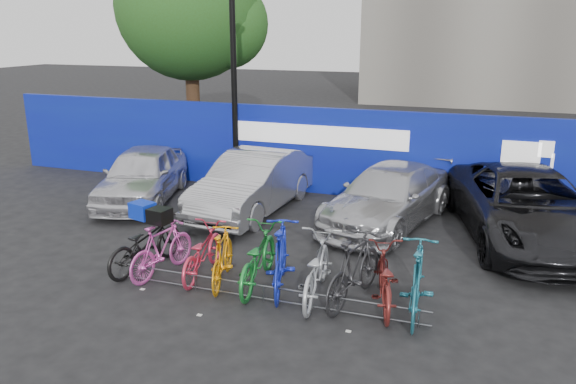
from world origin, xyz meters
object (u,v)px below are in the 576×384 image
at_px(lamppost, 234,74).
at_px(bike_7, 354,269).
at_px(bike_1, 162,249).
at_px(bike_3, 222,257).
at_px(car_2, 388,196).
at_px(bike_0, 145,243).
at_px(bike_5, 281,257).
at_px(car_3, 527,207).
at_px(car_0, 142,175).
at_px(bike_9, 417,280).
at_px(bike_4, 257,258).
at_px(bike_6, 316,269).
at_px(bike_2, 202,252).
at_px(car_1, 253,183).
at_px(tree, 195,10).
at_px(bike_8, 384,278).
at_px(bike_rack, 263,292).

distance_m(lamppost, bike_7, 7.69).
height_order(bike_1, bike_3, bike_1).
xyz_separation_m(car_2, bike_1, (-3.50, -4.28, -0.16)).
relative_size(bike_0, bike_5, 0.96).
relative_size(car_3, bike_0, 2.86).
bearing_deg(car_0, car_2, -12.96).
relative_size(car_0, bike_1, 2.48).
relative_size(car_2, bike_9, 2.30).
height_order(lamppost, bike_4, lamppost).
distance_m(bike_6, bike_7, 0.66).
xyz_separation_m(bike_2, bike_5, (1.58, -0.07, 0.14)).
distance_m(car_1, bike_6, 4.94).
xyz_separation_m(tree, bike_5, (6.90, -10.13, -4.46)).
distance_m(tree, bike_2, 12.27).
height_order(bike_6, bike_9, bike_9).
bearing_deg(bike_2, car_2, -129.60).
xyz_separation_m(car_2, bike_6, (-0.52, -4.23, -0.14)).
distance_m(tree, bike_6, 13.50).
relative_size(car_0, bike_4, 2.08).
bearing_deg(car_0, bike_3, -58.80).
bearing_deg(car_3, bike_1, -161.46).
bearing_deg(car_2, bike_1, -114.56).
bearing_deg(bike_2, car_1, -86.70).
bearing_deg(bike_3, bike_9, 166.03).
relative_size(bike_0, bike_3, 1.15).
xyz_separation_m(tree, car_3, (11.09, -6.13, -4.29)).
bearing_deg(bike_8, car_1, -58.55).
bearing_deg(car_0, bike_9, -43.04).
relative_size(bike_5, bike_6, 1.00).
bearing_deg(bike_0, car_3, -139.95).
bearing_deg(bike_8, bike_4, -14.71).
height_order(bike_7, bike_9, bike_9).
relative_size(car_0, bike_3, 2.51).
relative_size(bike_8, bike_9, 0.94).
xyz_separation_m(bike_rack, bike_7, (1.44, 0.49, 0.43)).
height_order(lamppost, car_0, lamppost).
height_order(car_2, bike_0, car_2).
xyz_separation_m(car_2, bike_0, (-3.95, -4.14, -0.16)).
xyz_separation_m(bike_rack, bike_3, (-0.96, 0.42, 0.35)).
xyz_separation_m(lamppost, car_3, (7.51, -1.47, -2.50)).
height_order(car_0, bike_3, car_0).
xyz_separation_m(car_1, car_3, (6.37, 0.06, 0.03)).
distance_m(tree, bike_1, 12.13).
bearing_deg(bike_7, bike_4, 11.52).
bearing_deg(bike_7, bike_9, -171.09).
bearing_deg(bike_3, car_1, -88.78).
xyz_separation_m(tree, bike_rack, (6.77, -10.66, -4.91)).
distance_m(bike_3, bike_9, 3.45).
bearing_deg(lamppost, car_2, -16.47).
bearing_deg(car_1, car_3, 4.69).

